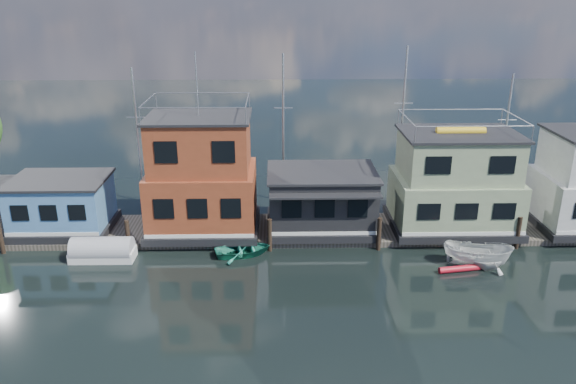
{
  "coord_description": "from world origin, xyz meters",
  "views": [
    {
      "loc": [
        -3.53,
        -23.42,
        16.02
      ],
      "look_at": [
        -2.77,
        12.0,
        3.0
      ],
      "focal_mm": 35.0,
      "sensor_mm": 36.0,
      "label": 1
    }
  ],
  "objects_px": {
    "houseboat_red": "(202,177)",
    "houseboat_green": "(455,183)",
    "houseboat_blue": "(62,205)",
    "houseboat_dark": "(322,200)",
    "motorboat": "(477,255)",
    "tarp_runabout": "(102,251)",
    "red_kayak": "(460,269)",
    "dinghy_teal": "(244,249)",
    "dinghy_white": "(490,260)"
  },
  "relations": [
    {
      "from": "tarp_runabout",
      "to": "houseboat_blue",
      "type": "bearing_deg",
      "value": 133.95
    },
    {
      "from": "houseboat_dark",
      "to": "dinghy_white",
      "type": "distance_m",
      "value": 11.37
    },
    {
      "from": "red_kayak",
      "to": "dinghy_teal",
      "type": "height_order",
      "value": "dinghy_teal"
    },
    {
      "from": "houseboat_green",
      "to": "tarp_runabout",
      "type": "distance_m",
      "value": 23.38
    },
    {
      "from": "houseboat_green",
      "to": "red_kayak",
      "type": "xyz_separation_m",
      "value": [
        -1.14,
        -5.85,
        -3.36
      ]
    },
    {
      "from": "motorboat",
      "to": "houseboat_green",
      "type": "bearing_deg",
      "value": 17.69
    },
    {
      "from": "houseboat_dark",
      "to": "motorboat",
      "type": "distance_m",
      "value": 10.57
    },
    {
      "from": "red_kayak",
      "to": "houseboat_green",
      "type": "bearing_deg",
      "value": 69.31
    },
    {
      "from": "houseboat_dark",
      "to": "tarp_runabout",
      "type": "xyz_separation_m",
      "value": [
        -13.88,
        -3.78,
        -1.83
      ]
    },
    {
      "from": "houseboat_dark",
      "to": "red_kayak",
      "type": "bearing_deg",
      "value": -36.56
    },
    {
      "from": "dinghy_teal",
      "to": "tarp_runabout",
      "type": "height_order",
      "value": "tarp_runabout"
    },
    {
      "from": "houseboat_dark",
      "to": "houseboat_green",
      "type": "relative_size",
      "value": 0.88
    },
    {
      "from": "houseboat_red",
      "to": "dinghy_white",
      "type": "relative_size",
      "value": 5.13
    },
    {
      "from": "dinghy_white",
      "to": "red_kayak",
      "type": "distance_m",
      "value": 1.96
    },
    {
      "from": "dinghy_white",
      "to": "houseboat_red",
      "type": "bearing_deg",
      "value": 58.55
    },
    {
      "from": "houseboat_dark",
      "to": "dinghy_teal",
      "type": "xyz_separation_m",
      "value": [
        -5.16,
        -3.31,
        -2.04
      ]
    },
    {
      "from": "houseboat_blue",
      "to": "houseboat_green",
      "type": "relative_size",
      "value": 0.76
    },
    {
      "from": "houseboat_blue",
      "to": "houseboat_green",
      "type": "height_order",
      "value": "houseboat_green"
    },
    {
      "from": "motorboat",
      "to": "red_kayak",
      "type": "distance_m",
      "value": 1.51
    },
    {
      "from": "houseboat_dark",
      "to": "houseboat_green",
      "type": "height_order",
      "value": "houseboat_green"
    },
    {
      "from": "tarp_runabout",
      "to": "houseboat_green",
      "type": "bearing_deg",
      "value": 9.76
    },
    {
      "from": "houseboat_dark",
      "to": "houseboat_green",
      "type": "distance_m",
      "value": 9.07
    },
    {
      "from": "houseboat_blue",
      "to": "houseboat_red",
      "type": "distance_m",
      "value": 9.69
    },
    {
      "from": "houseboat_red",
      "to": "houseboat_green",
      "type": "xyz_separation_m",
      "value": [
        17.0,
        0.0,
        -0.55
      ]
    },
    {
      "from": "houseboat_red",
      "to": "tarp_runabout",
      "type": "height_order",
      "value": "houseboat_red"
    },
    {
      "from": "houseboat_green",
      "to": "tarp_runabout",
      "type": "xyz_separation_m",
      "value": [
        -22.88,
        -3.8,
        -2.96
      ]
    },
    {
      "from": "houseboat_red",
      "to": "motorboat",
      "type": "height_order",
      "value": "houseboat_red"
    },
    {
      "from": "motorboat",
      "to": "dinghy_teal",
      "type": "relative_size",
      "value": 1.11
    },
    {
      "from": "houseboat_blue",
      "to": "dinghy_teal",
      "type": "height_order",
      "value": "houseboat_blue"
    },
    {
      "from": "houseboat_blue",
      "to": "red_kayak",
      "type": "distance_m",
      "value": 26.1
    },
    {
      "from": "houseboat_red",
      "to": "houseboat_dark",
      "type": "bearing_deg",
      "value": -0.14
    },
    {
      "from": "tarp_runabout",
      "to": "motorboat",
      "type": "bearing_deg",
      "value": -3.09
    },
    {
      "from": "houseboat_blue",
      "to": "houseboat_dark",
      "type": "bearing_deg",
      "value": -0.06
    },
    {
      "from": "houseboat_red",
      "to": "dinghy_teal",
      "type": "distance_m",
      "value": 5.75
    },
    {
      "from": "motorboat",
      "to": "houseboat_blue",
      "type": "bearing_deg",
      "value": 95.8
    },
    {
      "from": "houseboat_green",
      "to": "dinghy_teal",
      "type": "distance_m",
      "value": 14.88
    },
    {
      "from": "houseboat_blue",
      "to": "houseboat_red",
      "type": "height_order",
      "value": "houseboat_red"
    },
    {
      "from": "houseboat_dark",
      "to": "tarp_runabout",
      "type": "relative_size",
      "value": 1.88
    },
    {
      "from": "dinghy_white",
      "to": "dinghy_teal",
      "type": "height_order",
      "value": "dinghy_white"
    },
    {
      "from": "motorboat",
      "to": "dinghy_white",
      "type": "xyz_separation_m",
      "value": [
        0.68,
        -0.39,
        -0.17
      ]
    },
    {
      "from": "dinghy_teal",
      "to": "red_kayak",
      "type": "bearing_deg",
      "value": -115.37
    },
    {
      "from": "houseboat_green",
      "to": "motorboat",
      "type": "bearing_deg",
      "value": -89.12
    },
    {
      "from": "houseboat_dark",
      "to": "motorboat",
      "type": "height_order",
      "value": "houseboat_dark"
    },
    {
      "from": "houseboat_dark",
      "to": "red_kayak",
      "type": "distance_m",
      "value": 10.04
    },
    {
      "from": "houseboat_blue",
      "to": "motorboat",
      "type": "distance_m",
      "value": 27.12
    },
    {
      "from": "dinghy_white",
      "to": "tarp_runabout",
      "type": "distance_m",
      "value": 23.7
    },
    {
      "from": "houseboat_dark",
      "to": "houseboat_green",
      "type": "bearing_deg",
      "value": 0.12
    },
    {
      "from": "dinghy_teal",
      "to": "houseboat_dark",
      "type": "bearing_deg",
      "value": -71.73
    },
    {
      "from": "red_kayak",
      "to": "dinghy_teal",
      "type": "distance_m",
      "value": 13.26
    },
    {
      "from": "houseboat_red",
      "to": "houseboat_dark",
      "type": "distance_m",
      "value": 8.18
    }
  ]
}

